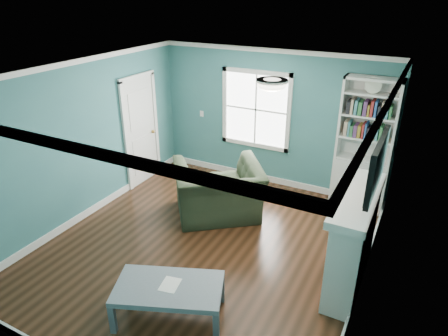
% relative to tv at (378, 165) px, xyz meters
% --- Properties ---
extents(floor, '(5.00, 5.00, 0.00)m').
position_rel_tv_xyz_m(floor, '(-2.20, -0.20, -1.72)').
color(floor, black).
rests_on(floor, ground).
extents(room_walls, '(5.00, 5.00, 5.00)m').
position_rel_tv_xyz_m(room_walls, '(-2.20, -0.20, -0.14)').
color(room_walls, '#30686F').
rests_on(room_walls, ground).
extents(trim, '(4.50, 5.00, 2.60)m').
position_rel_tv_xyz_m(trim, '(-2.20, -0.20, -0.49)').
color(trim, white).
rests_on(trim, ground).
extents(window, '(1.40, 0.06, 1.50)m').
position_rel_tv_xyz_m(window, '(-2.50, 2.29, -0.27)').
color(window, white).
rests_on(window, room_walls).
extents(bookshelf, '(0.90, 0.35, 2.31)m').
position_rel_tv_xyz_m(bookshelf, '(-0.43, 2.10, -0.80)').
color(bookshelf, silver).
rests_on(bookshelf, ground).
extents(fireplace, '(0.44, 1.58, 1.30)m').
position_rel_tv_xyz_m(fireplace, '(-0.12, 0.00, -1.09)').
color(fireplace, black).
rests_on(fireplace, ground).
extents(tv, '(0.06, 1.10, 0.65)m').
position_rel_tv_xyz_m(tv, '(0.00, 0.00, 0.00)').
color(tv, black).
rests_on(tv, fireplace).
extents(door, '(0.12, 0.98, 2.17)m').
position_rel_tv_xyz_m(door, '(-4.42, 1.20, -0.65)').
color(door, silver).
rests_on(door, ground).
extents(ceiling_fixture, '(0.38, 0.38, 0.15)m').
position_rel_tv_xyz_m(ceiling_fixture, '(-1.30, -0.10, 0.82)').
color(ceiling_fixture, white).
rests_on(ceiling_fixture, room_walls).
extents(light_switch, '(0.08, 0.01, 0.12)m').
position_rel_tv_xyz_m(light_switch, '(-3.70, 2.28, -0.52)').
color(light_switch, white).
rests_on(light_switch, room_walls).
extents(recliner, '(1.67, 1.58, 1.23)m').
position_rel_tv_xyz_m(recliner, '(-2.46, 0.69, -1.11)').
color(recliner, black).
rests_on(recliner, ground).
extents(coffee_table, '(1.40, 1.09, 0.45)m').
position_rel_tv_xyz_m(coffee_table, '(-1.87, -1.61, -1.33)').
color(coffee_table, '#4C515B').
rests_on(coffee_table, ground).
extents(paper_sheet, '(0.25, 0.29, 0.00)m').
position_rel_tv_xyz_m(paper_sheet, '(-1.87, -1.58, -1.27)').
color(paper_sheet, white).
rests_on(paper_sheet, coffee_table).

